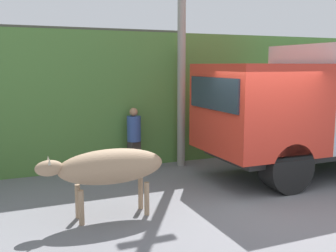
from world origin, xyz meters
The scene contains 6 objects.
ground_plane centered at (0.00, 0.00, 0.00)m, with size 60.00×60.00×0.00m, color slate.
hillside_embankment centered at (0.00, 6.41, 1.73)m, with size 32.00×5.57×3.46m.
building_backdrop centered at (-2.87, 5.09, 1.78)m, with size 5.35×2.70×3.52m.
brown_cow centered at (-3.05, 0.47, 0.89)m, with size 2.19×0.61×1.20m.
pedestrian_on_hill centered at (-1.69, 3.32, 0.86)m, with size 0.45×0.45×1.57m.
utility_pole centered at (-0.42, 3.24, 3.62)m, with size 0.90×0.21×6.99m.
Camera 1 is at (-4.66, -5.95, 2.62)m, focal length 42.00 mm.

